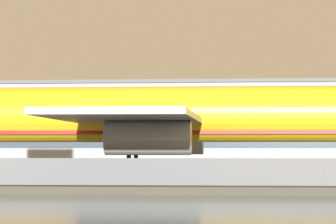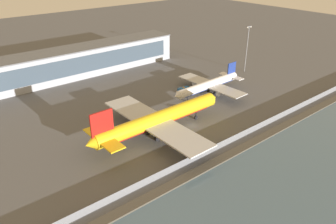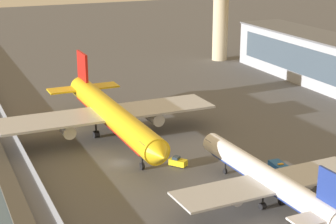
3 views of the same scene
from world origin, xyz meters
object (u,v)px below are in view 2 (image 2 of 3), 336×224
Objects in this scene: cargo_jet_yellow at (158,119)px; apron_light_mast_apron_west at (247,47)px; ops_van at (184,90)px; baggage_tug at (186,110)px; passenger_jet_white at (209,85)px.

apron_light_mast_apron_west is (71.65, 22.54, 6.83)m from cargo_jet_yellow.
cargo_jet_yellow is 36.98m from ops_van.
baggage_tug is (18.35, 6.75, -4.82)m from cargo_jet_yellow.
baggage_tug is 56.80m from apron_light_mast_apron_west.
apron_light_mast_apron_west is at bearing 1.88° from ops_van.
passenger_jet_white is at bearing 19.65° from baggage_tug.
cargo_jet_yellow reaches higher than ops_van.
cargo_jet_yellow reaches higher than passenger_jet_white.
cargo_jet_yellow is 14.96× the size of baggage_tug.
passenger_jet_white is 7.10× the size of ops_van.
cargo_jet_yellow is 75.42m from apron_light_mast_apron_west.
cargo_jet_yellow is 9.88× the size of ops_van.
passenger_jet_white is at bearing -47.26° from ops_van.
ops_van is at bearing 35.20° from cargo_jet_yellow.
cargo_jet_yellow is 39.53m from passenger_jet_white.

